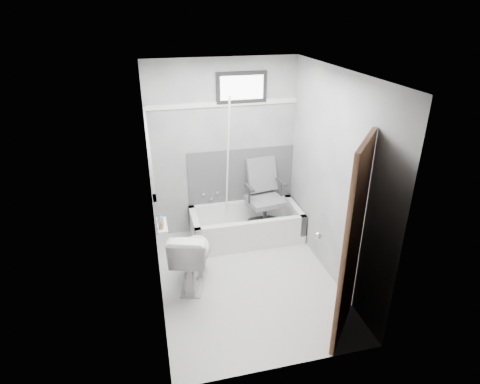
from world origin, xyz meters
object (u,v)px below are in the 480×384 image
object	(u,v)px
office_chair	(265,196)
toilet	(192,256)
soap_bottle_b	(160,218)
bathtub	(246,225)
soap_bottle_a	(161,224)
door	(396,259)

from	to	relation	value
office_chair	toilet	world-z (taller)	office_chair
toilet	soap_bottle_b	xyz separation A→B (m)	(-0.32, -0.10, 0.59)
office_chair	soap_bottle_b	xyz separation A→B (m)	(-1.45, -0.96, 0.36)
bathtub	soap_bottle_b	bearing A→B (deg)	-142.04
office_chair	soap_bottle_b	world-z (taller)	office_chair
soap_bottle_a	office_chair	bearing A→B (deg)	37.22
bathtub	soap_bottle_a	bearing A→B (deg)	-138.02
toilet	door	world-z (taller)	door
office_chair	door	distance (m)	2.34
door	soap_bottle_b	size ratio (longest dim) A/B	22.18
office_chair	soap_bottle_b	distance (m)	1.78
office_chair	soap_bottle_a	distance (m)	1.86
office_chair	soap_bottle_b	bearing A→B (deg)	-155.35
office_chair	toilet	distance (m)	1.44
door	soap_bottle_a	distance (m)	2.24
soap_bottle_b	soap_bottle_a	bearing A→B (deg)	-90.00
door	bathtub	bearing A→B (deg)	108.75
soap_bottle_a	soap_bottle_b	size ratio (longest dim) A/B	1.08
bathtub	toilet	size ratio (longest dim) A/B	2.01
toilet	soap_bottle_b	world-z (taller)	soap_bottle_b
toilet	soap_bottle_b	bearing A→B (deg)	35.52
bathtub	door	world-z (taller)	door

